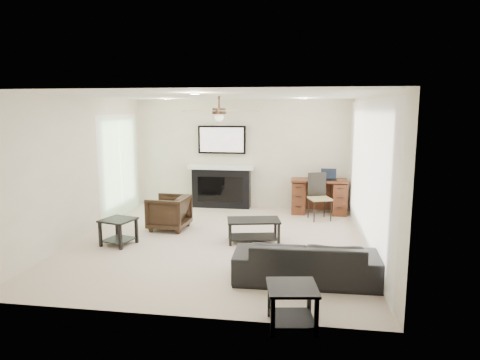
{
  "coord_description": "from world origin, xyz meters",
  "views": [
    {
      "loc": [
        1.44,
        -7.06,
        2.29
      ],
      "look_at": [
        0.36,
        0.06,
        1.09
      ],
      "focal_mm": 32.0,
      "sensor_mm": 36.0,
      "label": 1
    }
  ],
  "objects_px": {
    "armchair": "(169,212)",
    "desk": "(319,197)",
    "sofa": "(306,261)",
    "fireplace_unit": "(221,167)",
    "coffee_table": "(254,231)"
  },
  "relations": [
    {
      "from": "armchair",
      "to": "desk",
      "type": "bearing_deg",
      "value": 124.6
    },
    {
      "from": "sofa",
      "to": "armchair",
      "type": "height_order",
      "value": "armchair"
    },
    {
      "from": "desk",
      "to": "sofa",
      "type": "bearing_deg",
      "value": -94.15
    },
    {
      "from": "sofa",
      "to": "desk",
      "type": "distance_m",
      "value": 3.87
    },
    {
      "from": "sofa",
      "to": "fireplace_unit",
      "type": "height_order",
      "value": "fireplace_unit"
    },
    {
      "from": "coffee_table",
      "to": "desk",
      "type": "height_order",
      "value": "desk"
    },
    {
      "from": "fireplace_unit",
      "to": "desk",
      "type": "bearing_deg",
      "value": -6.61
    },
    {
      "from": "armchair",
      "to": "coffee_table",
      "type": "bearing_deg",
      "value": 76.04
    },
    {
      "from": "sofa",
      "to": "fireplace_unit",
      "type": "bearing_deg",
      "value": -66.16
    },
    {
      "from": "armchair",
      "to": "fireplace_unit",
      "type": "distance_m",
      "value": 2.16
    },
    {
      "from": "sofa",
      "to": "desk",
      "type": "xyz_separation_m",
      "value": [
        0.28,
        3.85,
        0.1
      ]
    },
    {
      "from": "armchair",
      "to": "fireplace_unit",
      "type": "relative_size",
      "value": 0.38
    },
    {
      "from": "coffee_table",
      "to": "fireplace_unit",
      "type": "height_order",
      "value": "fireplace_unit"
    },
    {
      "from": "armchair",
      "to": "coffee_table",
      "type": "height_order",
      "value": "armchair"
    },
    {
      "from": "armchair",
      "to": "sofa",
      "type": "bearing_deg",
      "value": 54.38
    }
  ]
}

